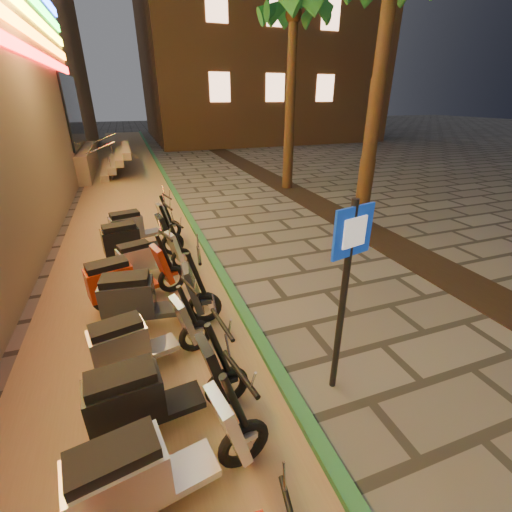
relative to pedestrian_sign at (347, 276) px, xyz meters
name	(u,v)px	position (x,y,z in m)	size (l,w,h in m)	color
parking_strip	(130,219)	(-2.30, 7.96, -1.60)	(3.40, 60.00, 0.01)	#8C7251
green_curb	(186,212)	(-0.60, 7.96, -1.56)	(0.18, 60.00, 0.10)	#27683A
planting_strip	(409,253)	(3.90, 2.96, -1.60)	(1.20, 40.00, 0.02)	black
palm_d	(294,15)	(3.90, 9.96, 4.34)	(2.97, 3.02, 7.16)	#472D19
pedestrian_sign	(347,276)	(0.00, 0.00, 0.00)	(0.54, 0.16, 2.48)	black
scooter_5	(154,469)	(-2.24, -0.74, -1.06)	(1.80, 0.78, 1.27)	black
scooter_6	(153,395)	(-2.19, 0.09, -1.07)	(1.77, 0.67, 1.24)	black
scooter_7	(140,341)	(-2.29, 1.12, -1.11)	(1.62, 0.76, 1.14)	black
scooter_8	(147,299)	(-2.12, 2.05, -1.05)	(1.83, 0.74, 1.28)	black
scooter_9	(126,279)	(-2.42, 2.89, -1.08)	(1.71, 0.86, 1.21)	black
scooter_10	(147,257)	(-2.01, 3.82, -1.14)	(1.52, 0.80, 1.08)	black
scooter_11	(134,240)	(-2.22, 4.69, -1.07)	(1.77, 0.76, 1.24)	black
scooter_12	(138,226)	(-2.11, 5.61, -1.08)	(1.73, 0.80, 1.22)	black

